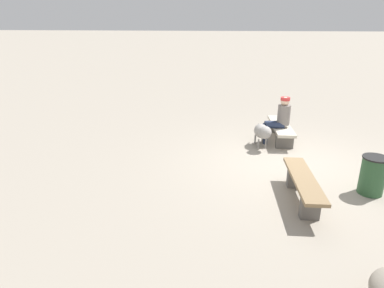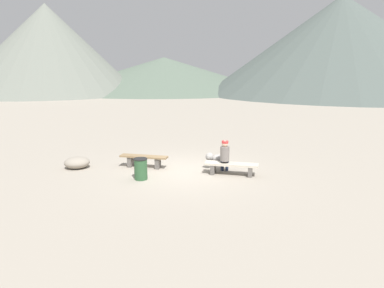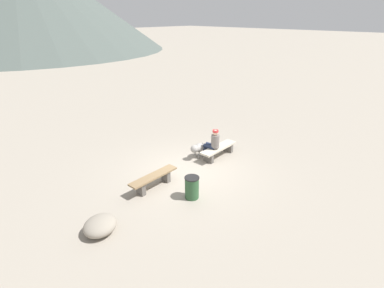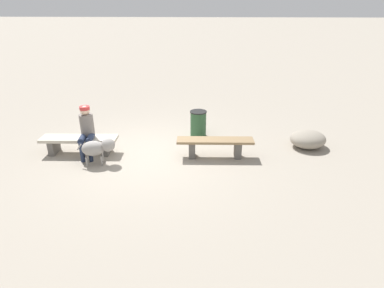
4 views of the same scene
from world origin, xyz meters
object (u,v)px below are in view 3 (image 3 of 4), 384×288
(seated_person, at_px, (213,142))
(boulder, at_px, (100,225))
(bench_right, at_px, (219,150))
(dog, at_px, (198,148))
(bench_left, at_px, (154,179))
(trash_bin, at_px, (192,187))

(seated_person, distance_m, boulder, 5.65)
(bench_right, bearing_deg, seated_person, 159.48)
(dog, distance_m, boulder, 5.31)
(bench_left, distance_m, boulder, 2.56)
(bench_left, height_order, dog, dog)
(boulder, bearing_deg, trash_bin, -11.21)
(bench_left, relative_size, boulder, 1.98)
(seated_person, bearing_deg, dog, 122.68)
(seated_person, bearing_deg, boulder, 179.08)
(dog, bearing_deg, boulder, 2.69)
(seated_person, height_order, trash_bin, seated_person)
(seated_person, xyz_separation_m, dog, (-0.41, 0.46, -0.29))
(bench_right, distance_m, dog, 0.88)
(bench_right, xyz_separation_m, trash_bin, (-2.92, -1.34, 0.06))
(bench_left, distance_m, dog, 2.76)
(bench_left, relative_size, trash_bin, 2.54)
(trash_bin, relative_size, boulder, 0.78)
(boulder, bearing_deg, bench_left, 17.27)
(bench_left, distance_m, seated_person, 3.15)
(boulder, bearing_deg, bench_right, 7.43)
(seated_person, xyz_separation_m, boulder, (-5.56, -0.85, -0.49))
(bench_left, height_order, bench_right, bench_left)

